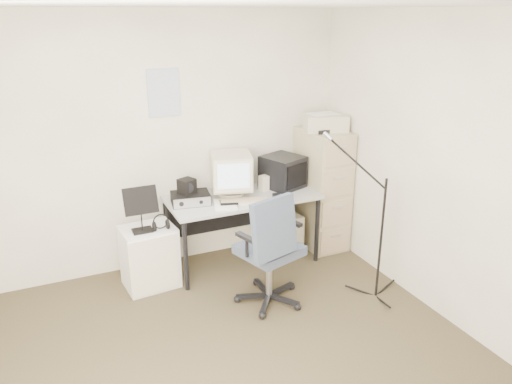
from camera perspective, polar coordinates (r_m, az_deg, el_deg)
name	(u,v)px	position (r m, az deg, el deg)	size (l,w,h in m)	color
floor	(242,361)	(3.96, -1.63, -18.74)	(3.60, 3.60, 0.01)	#3A351C
ceiling	(238,6)	(3.09, -2.11, 20.52)	(3.60, 3.60, 0.01)	white
wall_back	(169,144)	(4.95, -9.96, 5.43)	(3.60, 0.02, 2.50)	white
wall_front	(435,375)	(2.00, 19.79, -19.08)	(3.60, 0.02, 2.50)	white
wall_right	(446,172)	(4.30, 20.86, 2.17)	(0.02, 3.60, 2.50)	white
wall_calendar	(164,93)	(4.84, -10.52, 11.11)	(0.30, 0.02, 0.44)	white
filing_cabinet	(322,189)	(5.45, 7.57, 0.31)	(0.40, 0.60, 1.30)	tan
printer	(325,123)	(5.25, 7.94, 7.86)	(0.43, 0.29, 0.17)	beige
desk	(243,229)	(5.12, -1.51, -4.28)	(1.50, 0.70, 0.73)	#A2A29A
crt_monitor	(231,174)	(4.95, -2.86, 2.02)	(0.39, 0.41, 0.43)	beige
crt_tv	(283,172)	(5.20, 3.08, 2.34)	(0.36, 0.38, 0.33)	black
desk_speaker	(264,183)	(5.11, 0.90, 1.02)	(0.08, 0.08, 0.15)	beige
keyboard	(243,202)	(4.80, -1.51, -1.10)	(0.47, 0.17, 0.03)	beige
mouse	(277,197)	(4.92, 2.43, -0.52)	(0.07, 0.12, 0.04)	black
radio_receiver	(190,198)	(4.82, -7.50, -0.70)	(0.36, 0.26, 0.10)	black
radio_speaker	(187,186)	(4.78, -7.91, 0.67)	(0.14, 0.13, 0.14)	black
papers	(225,204)	(4.75, -3.56, -1.42)	(0.21, 0.28, 0.02)	white
pc_tower	(283,231)	(5.43, 3.13, -4.47)	(0.21, 0.48, 0.45)	beige
office_chair	(269,248)	(4.36, 1.54, -6.38)	(0.62, 0.62, 1.07)	#4D5D6E
side_cart	(150,257)	(4.83, -12.07, -7.26)	(0.48, 0.38, 0.59)	white
music_stand	(141,209)	(4.56, -13.04, -1.88)	(0.30, 0.16, 0.44)	black
headphones	(161,224)	(4.62, -10.81, -3.66)	(0.16, 0.16, 0.03)	black
mic_stand	(383,221)	(4.50, 14.28, -3.25)	(0.02, 0.02, 1.49)	black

